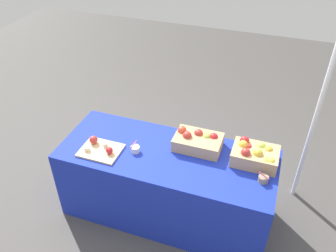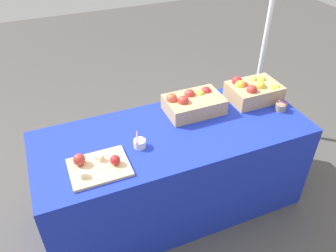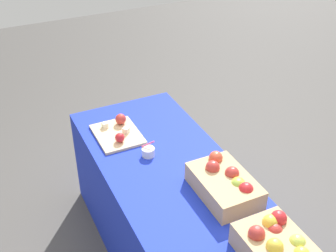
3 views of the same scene
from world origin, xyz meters
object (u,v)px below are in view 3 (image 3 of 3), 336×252
at_px(apple_crate_left, 277,249).
at_px(cutting_board_front, 118,132).
at_px(apple_crate_middle, 225,184).
at_px(sample_bowl_mid, 148,152).

bearing_deg(apple_crate_left, cutting_board_front, -166.93).
distance_m(apple_crate_middle, cutting_board_front, 0.86).
relative_size(cutting_board_front, sample_bowl_mid, 3.59).
distance_m(cutting_board_front, sample_bowl_mid, 0.31).
xyz_separation_m(cutting_board_front, sample_bowl_mid, (0.30, 0.09, 0.01)).
height_order(apple_crate_left, apple_crate_middle, apple_crate_left).
height_order(cutting_board_front, sample_bowl_mid, sample_bowl_mid).
xyz_separation_m(apple_crate_middle, sample_bowl_mid, (-0.50, -0.24, -0.04)).
bearing_deg(sample_bowl_mid, cutting_board_front, -163.31).
bearing_deg(apple_crate_middle, apple_crate_left, -3.60).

